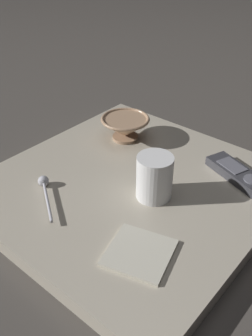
{
  "coord_description": "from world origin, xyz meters",
  "views": [
    {
      "loc": [
        0.52,
        0.43,
        0.53
      ],
      "look_at": [
        -0.01,
        -0.03,
        0.06
      ],
      "focal_mm": 40.26,
      "sensor_mm": 36.0,
      "label": 1
    }
  ],
  "objects": [
    {
      "name": "cereal_bowl",
      "position": [
        -0.14,
        -0.14,
        0.07
      ],
      "size": [
        0.13,
        0.13,
        0.06
      ],
      "color": "tan",
      "rests_on": "table"
    },
    {
      "name": "folded_napkin",
      "position": [
        0.15,
        0.15,
        0.04
      ],
      "size": [
        0.14,
        0.14,
        0.01
      ],
      "color": "beige",
      "rests_on": "table"
    },
    {
      "name": "table",
      "position": [
        0.0,
        0.0,
        0.02
      ],
      "size": [
        0.59,
        0.58,
        0.04
      ],
      "color": "#B7AD99",
      "rests_on": "ground"
    },
    {
      "name": "coffee_mug",
      "position": [
        0.01,
        0.07,
        0.08
      ],
      "size": [
        0.08,
        0.08,
        0.1
      ],
      "color": "white",
      "rests_on": "table"
    },
    {
      "name": "ground_plane",
      "position": [
        0.0,
        0.0,
        0.0
      ],
      "size": [
        6.0,
        6.0,
        0.0
      ],
      "primitive_type": "plane",
      "color": "#47423D"
    },
    {
      "name": "tv_remote_near",
      "position": [
        -0.17,
        0.17,
        0.05
      ],
      "size": [
        0.1,
        0.17,
        0.02
      ],
      "color": "#38383D",
      "rests_on": "table"
    },
    {
      "name": "teaspoon",
      "position": [
        0.14,
        -0.12,
        0.05
      ],
      "size": [
        0.09,
        0.13,
        0.02
      ],
      "color": "silver",
      "rests_on": "table"
    }
  ]
}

